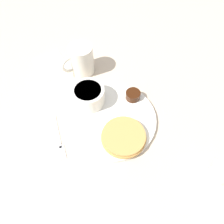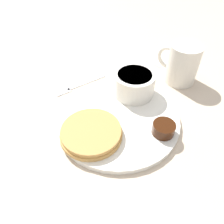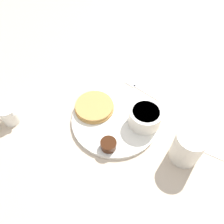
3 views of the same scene
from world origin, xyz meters
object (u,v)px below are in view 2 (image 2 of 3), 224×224
Objects in this scene: fork at (75,87)px; plate at (117,118)px; coffee_mug at (182,64)px; bowl at (134,83)px.

plate is at bearing -80.30° from fork.
plate is 1.86× the size of fork.
plate is 0.23m from coffee_mug.
fork is at bearing 99.70° from plate.
fork is (-0.10, 0.11, -0.04)m from bowl.
bowl is 0.86× the size of coffee_mug.
bowl is (0.08, 0.04, 0.04)m from plate.
plate is 0.10m from bowl.
coffee_mug is 0.28m from fork.
fork is at bearing 132.74° from bowl.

